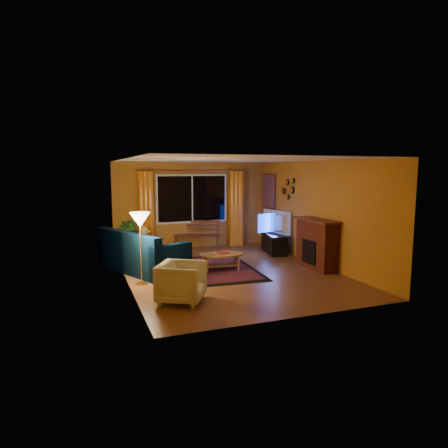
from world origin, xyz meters
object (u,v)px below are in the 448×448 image
object	(u,v)px
armchair	(182,280)
floor_lamp	(141,249)
bench	(197,242)
sofa	(143,250)
tv_console	(274,243)
coffee_table	(221,262)

from	to	relation	value
armchair	floor_lamp	xyz separation A→B (m)	(-0.49, 1.31, 0.34)
bench	sofa	distance (m)	2.71
floor_lamp	tv_console	bearing A→B (deg)	25.46
sofa	floor_lamp	distance (m)	1.17
sofa	floor_lamp	size ratio (longest dim) A/B	1.58
bench	coffee_table	world-z (taller)	bench
bench	armchair	world-z (taller)	armchair
armchair	floor_lamp	world-z (taller)	floor_lamp
coffee_table	floor_lamp	bearing A→B (deg)	-164.49
armchair	sofa	bearing A→B (deg)	37.25
bench	floor_lamp	xyz separation A→B (m)	(-2.07, -3.08, 0.53)
sofa	armchair	size ratio (longest dim) A/B	2.98
sofa	coffee_table	xyz separation A→B (m)	(1.69, -0.59, -0.28)
bench	tv_console	size ratio (longest dim) A/B	1.06
floor_lamp	tv_console	xyz separation A→B (m)	(3.94, 1.87, -0.47)
coffee_table	tv_console	distance (m)	2.44
bench	armchair	bearing A→B (deg)	-86.56
sofa	armchair	xyz separation A→B (m)	(0.29, -2.44, -0.08)
bench	armchair	size ratio (longest dim) A/B	1.72
armchair	floor_lamp	bearing A→B (deg)	51.18
armchair	coffee_table	world-z (taller)	armchair
armchair	coffee_table	distance (m)	2.32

